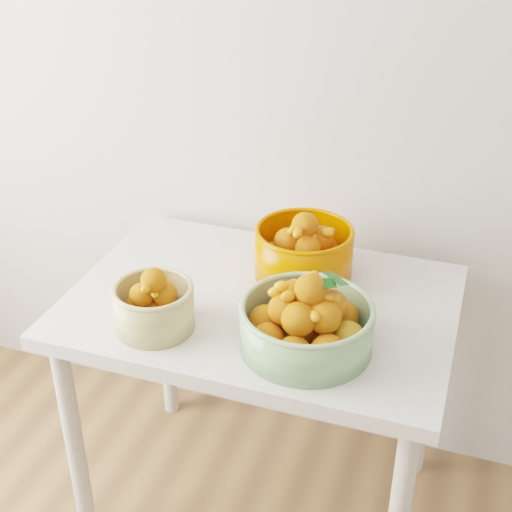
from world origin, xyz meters
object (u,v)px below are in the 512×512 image
(bowl_cream, at_px, (154,305))
(bowl_orange, at_px, (304,251))
(bowl_green, at_px, (307,322))
(table, at_px, (261,329))

(bowl_cream, height_order, bowl_orange, bowl_orange)
(bowl_cream, xyz_separation_m, bowl_green, (0.37, 0.04, 0.01))
(table, height_order, bowl_cream, bowl_cream)
(bowl_green, bearing_deg, table, 135.74)
(bowl_cream, distance_m, bowl_green, 0.37)
(table, height_order, bowl_orange, bowl_orange)
(table, xyz_separation_m, bowl_orange, (0.07, 0.15, 0.17))
(table, xyz_separation_m, bowl_green, (0.17, -0.16, 0.17))
(table, bearing_deg, bowl_green, -44.26)
(bowl_cream, xyz_separation_m, bowl_orange, (0.28, 0.36, 0.01))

